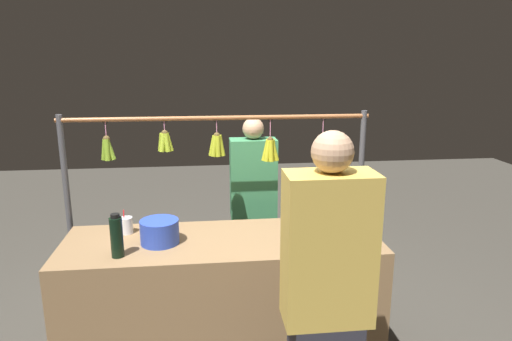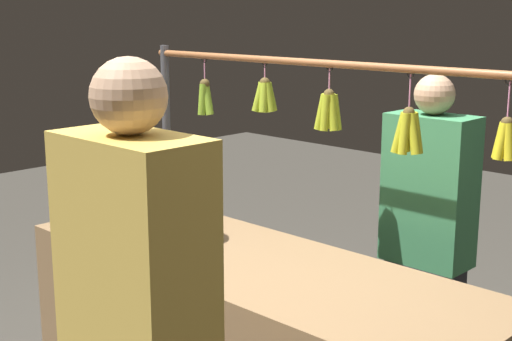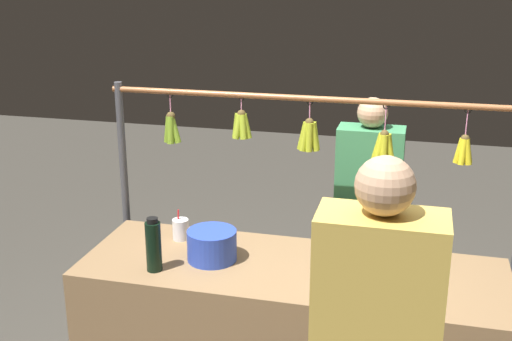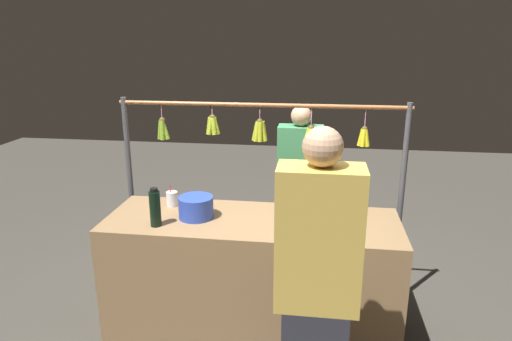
{
  "view_description": "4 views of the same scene",
  "coord_description": "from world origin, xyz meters",
  "px_view_note": "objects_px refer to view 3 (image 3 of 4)",
  "views": [
    {
      "loc": [
        0.1,
        2.83,
        2.08
      ],
      "look_at": [
        -0.23,
        0.0,
        1.37
      ],
      "focal_mm": 31.98,
      "sensor_mm": 36.0,
      "label": 1
    },
    {
      "loc": [
        -1.92,
        1.96,
        1.88
      ],
      "look_at": [
        -0.02,
        0.0,
        1.27
      ],
      "focal_mm": 51.33,
      "sensor_mm": 36.0,
      "label": 2
    },
    {
      "loc": [
        -0.55,
        2.85,
        2.33
      ],
      "look_at": [
        0.18,
        0.0,
        1.39
      ],
      "focal_mm": 45.66,
      "sensor_mm": 36.0,
      "label": 3
    },
    {
      "loc": [
        -0.44,
        2.96,
        2.16
      ],
      "look_at": [
        -0.03,
        0.0,
        1.27
      ],
      "focal_mm": 31.81,
      "sensor_mm": 36.0,
      "label": 4
    }
  ],
  "objects_px": {
    "water_bottle": "(154,245)",
    "drink_cup": "(181,229)",
    "blue_bucket": "(212,245)",
    "vendor_person": "(366,231)"
  },
  "relations": [
    {
      "from": "water_bottle",
      "to": "drink_cup",
      "type": "xyz_separation_m",
      "value": [
        0.01,
        -0.38,
        -0.07
      ]
    },
    {
      "from": "blue_bucket",
      "to": "vendor_person",
      "type": "relative_size",
      "value": 0.15
    },
    {
      "from": "drink_cup",
      "to": "vendor_person",
      "type": "bearing_deg",
      "value": -146.29
    },
    {
      "from": "water_bottle",
      "to": "vendor_person",
      "type": "relative_size",
      "value": 0.17
    },
    {
      "from": "water_bottle",
      "to": "drink_cup",
      "type": "relative_size",
      "value": 1.65
    },
    {
      "from": "drink_cup",
      "to": "vendor_person",
      "type": "height_order",
      "value": "vendor_person"
    },
    {
      "from": "drink_cup",
      "to": "vendor_person",
      "type": "distance_m",
      "value": 1.15
    },
    {
      "from": "water_bottle",
      "to": "vendor_person",
      "type": "height_order",
      "value": "vendor_person"
    },
    {
      "from": "water_bottle",
      "to": "blue_bucket",
      "type": "height_order",
      "value": "water_bottle"
    },
    {
      "from": "blue_bucket",
      "to": "vendor_person",
      "type": "distance_m",
      "value": 1.1
    }
  ]
}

